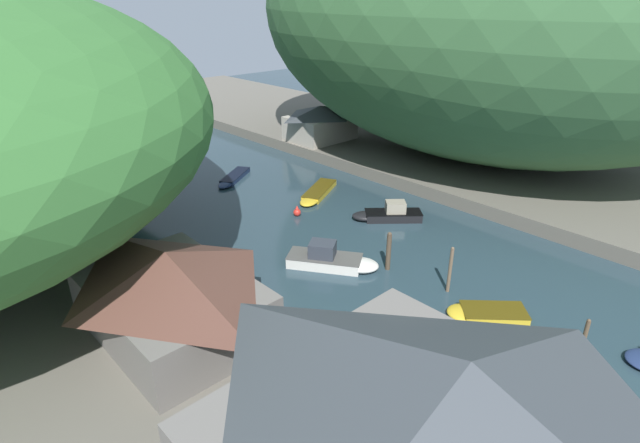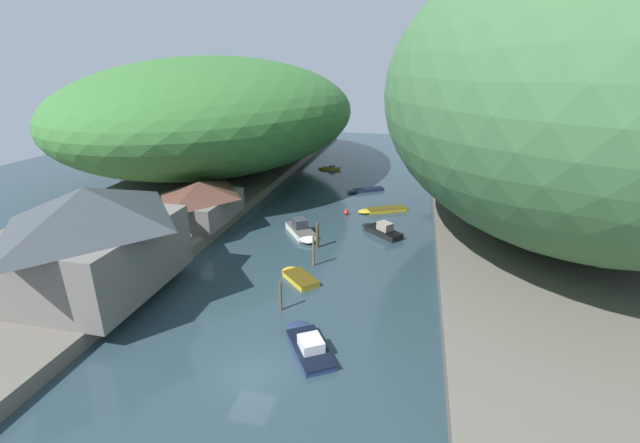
{
  "view_description": "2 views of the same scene",
  "coord_description": "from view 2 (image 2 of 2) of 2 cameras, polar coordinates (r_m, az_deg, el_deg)",
  "views": [
    {
      "loc": [
        -22.79,
        1.98,
        16.43
      ],
      "look_at": [
        -0.33,
        25.88,
        1.25
      ],
      "focal_mm": 28.0,
      "sensor_mm": 36.0,
      "label": 1
    },
    {
      "loc": [
        8.72,
        -19.48,
        17.75
      ],
      "look_at": [
        -0.88,
        23.11,
        1.43
      ],
      "focal_mm": 24.0,
      "sensor_mm": 36.0,
      "label": 2
    }
  ],
  "objects": [
    {
      "name": "water_surface",
      "position": [
        53.28,
        2.56,
        1.02
      ],
      "size": [
        130.0,
        130.0,
        0.0
      ],
      "primitive_type": "plane",
      "color": "#283D47",
      "rests_on": "ground"
    },
    {
      "name": "left_bank",
      "position": [
        60.94,
        -18.7,
        3.02
      ],
      "size": [
        22.0,
        120.0,
        1.14
      ],
      "color": "#666056",
      "rests_on": "ground"
    },
    {
      "name": "right_bank",
      "position": [
        54.14,
        26.62,
        -0.26
      ],
      "size": [
        22.0,
        120.0,
        1.14
      ],
      "color": "#666056",
      "rests_on": "ground"
    },
    {
      "name": "hillside_left",
      "position": [
        74.64,
        -13.38,
        13.97
      ],
      "size": [
        43.15,
        60.41,
        17.6
      ],
      "color": "#387033",
      "rests_on": "left_bank"
    },
    {
      "name": "hillside_right",
      "position": [
        49.05,
        31.34,
        14.32
      ],
      "size": [
        36.78,
        51.49,
        27.51
      ],
      "color": "#3D6B3D",
      "rests_on": "right_bank"
    },
    {
      "name": "waterfront_building",
      "position": [
        36.66,
        -28.04,
        -1.83
      ],
      "size": [
        10.22,
        12.56,
        8.09
      ],
      "color": "slate",
      "rests_on": "left_bank"
    },
    {
      "name": "boathouse_shed",
      "position": [
        49.2,
        -15.64,
        2.76
      ],
      "size": [
        6.94,
        9.96,
        4.36
      ],
      "color": "slate",
      "rests_on": "left_bank"
    },
    {
      "name": "right_bank_cottage",
      "position": [
        63.82,
        18.23,
        6.2
      ],
      "size": [
        7.43,
        5.73,
        3.79
      ],
      "color": "#B2A899",
      "rests_on": "right_bank"
    },
    {
      "name": "boat_yellow_tender",
      "position": [
        47.38,
        8.07,
        -1.11
      ],
      "size": [
        5.13,
        4.84,
        1.52
      ],
      "rotation": [
        0.0,
        0.0,
        0.84
      ],
      "color": "black",
      "rests_on": "water_surface"
    },
    {
      "name": "boat_near_quay",
      "position": [
        62.73,
        5.9,
        4.16
      ],
      "size": [
        5.43,
        4.14,
        0.43
      ],
      "rotation": [
        0.0,
        0.0,
        2.15
      ],
      "color": "navy",
      "rests_on": "water_surface"
    },
    {
      "name": "boat_navy_launch",
      "position": [
        46.45,
        -2.43,
        -1.3
      ],
      "size": [
        4.92,
        6.0,
        1.69
      ],
      "rotation": [
        0.0,
        0.0,
        3.74
      ],
      "color": "silver",
      "rests_on": "water_surface"
    },
    {
      "name": "boat_moored_right",
      "position": [
        75.65,
        1.26,
        7.13
      ],
      "size": [
        4.02,
        1.29,
        0.81
      ],
      "rotation": [
        0.0,
        0.0,
        1.6
      ],
      "color": "gold",
      "rests_on": "water_surface"
    },
    {
      "name": "boat_small_dinghy",
      "position": [
        29.32,
        -1.61,
        -15.94
      ],
      "size": [
        4.72,
        5.93,
        1.14
      ],
      "rotation": [
        0.0,
        0.0,
        0.55
      ],
      "color": "navy",
      "rests_on": "water_surface"
    },
    {
      "name": "boat_cabin_cruiser",
      "position": [
        37.55,
        -3.01,
        -7.33
      ],
      "size": [
        4.28,
        4.3,
        0.48
      ],
      "rotation": [
        0.0,
        0.0,
        0.78
      ],
      "color": "gold",
      "rests_on": "water_surface"
    },
    {
      "name": "boat_open_rowboat",
      "position": [
        54.45,
        8.07,
        1.54
      ],
      "size": [
        6.33,
        4.27,
        0.5
      ],
      "rotation": [
        0.0,
        0.0,
        2.05
      ],
      "color": "gold",
      "rests_on": "water_surface"
    },
    {
      "name": "mooring_post_nearest",
      "position": [
        32.8,
        -5.26,
        -9.83
      ],
      "size": [
        0.21,
        0.21,
        2.46
      ],
      "color": "brown",
      "rests_on": "water_surface"
    },
    {
      "name": "mooring_post_middle",
      "position": [
        39.3,
        -0.87,
        -3.91
      ],
      "size": [
        0.21,
        0.21,
        3.0
      ],
      "color": "brown",
      "rests_on": "water_surface"
    },
    {
      "name": "mooring_post_fourth",
      "position": [
        43.22,
        -0.34,
        -1.81
      ],
      "size": [
        0.31,
        0.31,
        2.67
      ],
      "color": "#4C3D2D",
      "rests_on": "water_surface"
    },
    {
      "name": "channel_buoy_near",
      "position": [
        52.93,
        3.53,
        1.27
      ],
      "size": [
        0.61,
        0.61,
        0.91
      ],
      "color": "red",
      "rests_on": "water_surface"
    },
    {
      "name": "person_on_quay",
      "position": [
        37.88,
        -24.03,
        -5.79
      ],
      "size": [
        0.27,
        0.41,
        1.69
      ],
      "rotation": [
        0.0,
        0.0,
        1.71
      ],
      "color": "#282D3D",
      "rests_on": "left_bank"
    },
    {
      "name": "person_by_boathouse",
      "position": [
        43.61,
        -18.72,
        -1.65
      ],
      "size": [
        0.27,
        0.41,
        1.69
      ],
      "rotation": [
        0.0,
        0.0,
        1.44
      ],
      "color": "#282D3D",
      "rests_on": "left_bank"
    }
  ]
}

